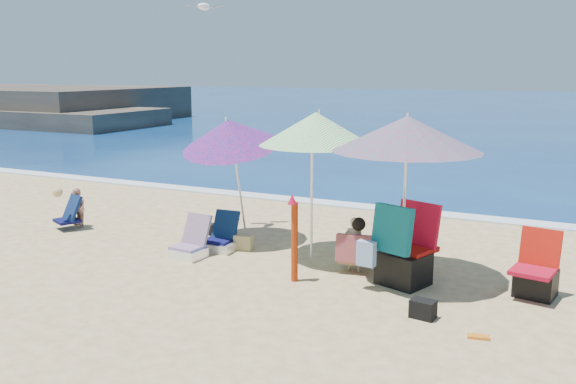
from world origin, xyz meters
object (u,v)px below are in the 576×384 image
at_px(person_left, 75,208).
at_px(umbrella_striped, 316,129).
at_px(chair_rainbow, 190,246).
at_px(person_center, 355,246).
at_px(umbrella_turquoise, 407,134).
at_px(chair_navy, 222,240).
at_px(seagull, 204,7).
at_px(umbrella_blue, 230,134).
at_px(furled_umbrella, 294,234).
at_px(camp_chair_left, 536,277).
at_px(camp_chair_right, 403,255).

bearing_deg(person_left, umbrella_striped, 2.81).
relative_size(chair_rainbow, person_center, 0.79).
distance_m(umbrella_turquoise, chair_navy, 3.63).
xyz_separation_m(umbrella_turquoise, seagull, (-4.05, 1.25, 1.95)).
distance_m(chair_navy, person_left, 3.28).
height_order(umbrella_blue, person_left, umbrella_blue).
bearing_deg(umbrella_blue, seagull, 144.08).
bearing_deg(seagull, furled_umbrella, -36.40).
relative_size(camp_chair_left, seagull, 1.41).
distance_m(camp_chair_right, person_center, 0.80).
bearing_deg(furled_umbrella, umbrella_striped, 98.65).
relative_size(umbrella_turquoise, seagull, 3.72).
bearing_deg(umbrella_striped, umbrella_blue, 171.91).
height_order(umbrella_blue, furled_umbrella, umbrella_blue).
relative_size(camp_chair_right, person_left, 1.42).
xyz_separation_m(camp_chair_right, person_left, (-6.41, 0.37, -0.05)).
height_order(umbrella_turquoise, seagull, seagull).
distance_m(umbrella_striped, person_center, 1.88).
xyz_separation_m(furled_umbrella, person_center, (0.64, 0.76, -0.29)).
height_order(umbrella_blue, camp_chair_right, umbrella_blue).
height_order(person_left, seagull, seagull).
xyz_separation_m(umbrella_striped, seagull, (-2.53, 0.85, 1.98)).
bearing_deg(furled_umbrella, chair_navy, 153.62).
height_order(umbrella_turquoise, umbrella_blue, umbrella_turquoise).
height_order(umbrella_turquoise, umbrella_striped, umbrella_turquoise).
bearing_deg(umbrella_turquoise, chair_navy, 177.90).
bearing_deg(furled_umbrella, seagull, 143.60).
relative_size(umbrella_turquoise, camp_chair_left, 2.64).
bearing_deg(person_center, umbrella_blue, 165.94).
height_order(person_center, seagull, seagull).
distance_m(chair_rainbow, camp_chair_left, 5.12).
bearing_deg(umbrella_striped, umbrella_turquoise, -14.53).
bearing_deg(seagull, person_center, -20.33).
height_order(furled_umbrella, seagull, seagull).
height_order(chair_rainbow, camp_chair_left, camp_chair_left).
bearing_deg(person_left, person_center, -1.50).
distance_m(chair_navy, seagull, 4.14).
height_order(umbrella_blue, chair_rainbow, umbrella_blue).
distance_m(umbrella_striped, seagull, 3.32).
relative_size(furled_umbrella, seagull, 1.99).
xyz_separation_m(chair_navy, camp_chair_left, (4.85, -0.01, 0.10)).
bearing_deg(camp_chair_right, person_left, 176.70).
bearing_deg(umbrella_turquoise, seagull, 162.90).
relative_size(person_left, seagull, 1.31).
bearing_deg(person_left, umbrella_blue, 8.62).
bearing_deg(chair_navy, camp_chair_right, -5.90).
relative_size(umbrella_blue, chair_rainbow, 3.50).
xyz_separation_m(camp_chair_left, seagull, (-5.82, 1.14, 3.76)).
distance_m(camp_chair_left, person_center, 2.49).
bearing_deg(umbrella_turquoise, chair_rainbow, -172.60).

